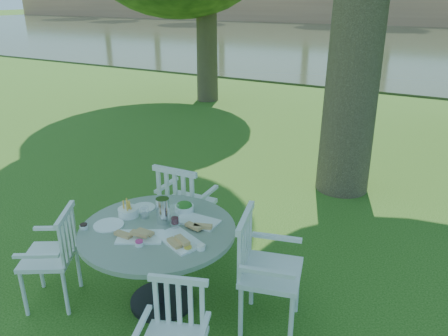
% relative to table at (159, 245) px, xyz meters
% --- Properties ---
extents(ground, '(140.00, 140.00, 0.00)m').
position_rel_table_xyz_m(ground, '(-0.05, 1.04, -0.60)').
color(ground, '#1C430E').
rests_on(ground, ground).
extents(table, '(1.30, 1.30, 0.76)m').
position_rel_table_xyz_m(table, '(0.00, 0.00, 0.00)').
color(table, black).
rests_on(table, ground).
extents(chair_ne, '(0.58, 0.60, 0.99)m').
position_rel_table_xyz_m(chair_ne, '(0.85, 0.18, -0.01)').
color(chair_ne, white).
rests_on(chair_ne, ground).
extents(chair_nw, '(0.51, 0.48, 0.98)m').
position_rel_table_xyz_m(chair_nw, '(-0.31, 0.82, -0.02)').
color(chair_nw, white).
rests_on(chair_nw, ground).
extents(chair_sw, '(0.58, 0.60, 0.88)m').
position_rel_table_xyz_m(chair_sw, '(-0.79, -0.39, -0.08)').
color(chair_sw, white).
rests_on(chair_sw, ground).
extents(chair_se, '(0.52, 0.50, 0.82)m').
position_rel_table_xyz_m(chair_se, '(0.61, -0.65, -0.12)').
color(chair_se, white).
rests_on(chair_se, ground).
extents(tableware, '(1.09, 0.82, 0.22)m').
position_rel_table_xyz_m(tableware, '(-0.04, 0.07, 0.21)').
color(tableware, white).
rests_on(tableware, table).
extents(river, '(100.00, 28.00, 0.12)m').
position_rel_table_xyz_m(river, '(-0.05, 24.04, -0.60)').
color(river, '#303720').
rests_on(river, ground).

